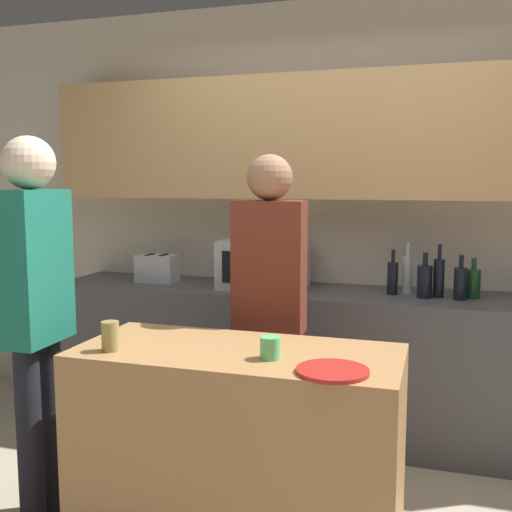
{
  "coord_description": "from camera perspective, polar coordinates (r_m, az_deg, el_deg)",
  "views": [
    {
      "loc": [
        0.6,
        -2.15,
        1.55
      ],
      "look_at": [
        -0.16,
        0.31,
        1.23
      ],
      "focal_mm": 42.0,
      "sensor_mm": 36.0,
      "label": 1
    }
  ],
  "objects": [
    {
      "name": "bottle_3",
      "position": [
        3.58,
        17.01,
        -1.94
      ],
      "size": [
        0.06,
        0.06,
        0.31
      ],
      "color": "black",
      "rests_on": "back_counter"
    },
    {
      "name": "bottle_4",
      "position": [
        3.55,
        18.89,
        -2.42
      ],
      "size": [
        0.07,
        0.07,
        0.25
      ],
      "color": "black",
      "rests_on": "back_counter"
    },
    {
      "name": "person_center",
      "position": [
        2.81,
        -20.34,
        -3.66
      ],
      "size": [
        0.23,
        0.35,
        1.75
      ],
      "rotation": [
        0.0,
        0.0,
        -1.54
      ],
      "color": "black",
      "rests_on": "ground_plane"
    },
    {
      "name": "kitchen_island",
      "position": [
        2.59,
        -1.72,
        -18.31
      ],
      "size": [
        1.31,
        0.59,
        0.88
      ],
      "color": "#B27F4C",
      "rests_on": "ground_plane"
    },
    {
      "name": "person_left",
      "position": [
        2.93,
        1.29,
        -3.69
      ],
      "size": [
        0.35,
        0.22,
        1.69
      ],
      "rotation": [
        0.0,
        0.0,
        -3.09
      ],
      "color": "black",
      "rests_on": "ground_plane"
    },
    {
      "name": "bottle_2",
      "position": [
        3.55,
        15.76,
        -2.27
      ],
      "size": [
        0.09,
        0.09,
        0.26
      ],
      "color": "black",
      "rests_on": "back_counter"
    },
    {
      "name": "bottle_5",
      "position": [
        3.63,
        19.98,
        -2.41
      ],
      "size": [
        0.08,
        0.08,
        0.23
      ],
      "color": "#194723",
      "rests_on": "back_counter"
    },
    {
      "name": "back_wall",
      "position": [
        3.86,
        8.27,
        6.73
      ],
      "size": [
        6.4,
        0.4,
        2.7
      ],
      "color": "beige",
      "rests_on": "ground_plane"
    },
    {
      "name": "bottle_0",
      "position": [
        3.61,
        12.88,
        -1.99
      ],
      "size": [
        0.06,
        0.06,
        0.27
      ],
      "color": "black",
      "rests_on": "back_counter"
    },
    {
      "name": "bottle_1",
      "position": [
        3.67,
        14.22,
        -1.66
      ],
      "size": [
        0.06,
        0.06,
        0.3
      ],
      "color": "silver",
      "rests_on": "back_counter"
    },
    {
      "name": "toaster",
      "position": [
        4.02,
        -9.39,
        -1.17
      ],
      "size": [
        0.26,
        0.16,
        0.18
      ],
      "color": "silver",
      "rests_on": "back_counter"
    },
    {
      "name": "back_counter",
      "position": [
        3.76,
        7.32,
        -10.12
      ],
      "size": [
        3.6,
        0.62,
        0.9
      ],
      "color": "#4C4C51",
      "rests_on": "ground_plane"
    },
    {
      "name": "plate_on_island",
      "position": [
        2.16,
        7.29,
        -10.8
      ],
      "size": [
        0.26,
        0.26,
        0.01
      ],
      "color": "red",
      "rests_on": "kitchen_island"
    },
    {
      "name": "microwave",
      "position": [
        3.74,
        0.75,
        -0.76
      ],
      "size": [
        0.52,
        0.39,
        0.3
      ],
      "color": "#B7BABC",
      "rests_on": "back_counter"
    },
    {
      "name": "cup_0",
      "position": [
        2.47,
        -13.7,
        -7.43
      ],
      "size": [
        0.07,
        0.07,
        0.12
      ],
      "color": "#A3914C",
      "rests_on": "kitchen_island"
    },
    {
      "name": "cup_1",
      "position": [
        2.3,
        1.41,
        -8.73
      ],
      "size": [
        0.08,
        0.08,
        0.09
      ],
      "color": "#64D682",
      "rests_on": "kitchen_island"
    }
  ]
}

